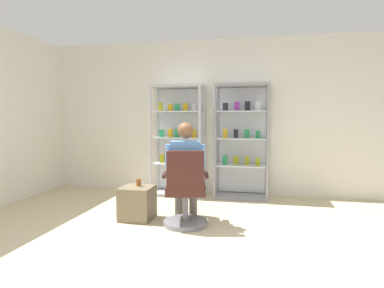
% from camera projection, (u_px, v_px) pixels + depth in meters
% --- Properties ---
extents(ground_plane, '(7.20, 7.20, 0.00)m').
position_uv_depth(ground_plane, '(162.00, 263.00, 3.09)').
color(ground_plane, '#C6B793').
extents(back_wall, '(6.00, 0.10, 2.70)m').
position_uv_depth(back_wall, '(212.00, 117.00, 5.90)').
color(back_wall, silver).
rests_on(back_wall, ground).
extents(display_cabinet_left, '(0.90, 0.45, 1.90)m').
position_uv_depth(display_cabinet_left, '(178.00, 139.00, 5.81)').
color(display_cabinet_left, '#B7B7BC').
rests_on(display_cabinet_left, ground).
extents(display_cabinet_right, '(0.90, 0.45, 1.90)m').
position_uv_depth(display_cabinet_right, '(242.00, 140.00, 5.59)').
color(display_cabinet_right, gray).
rests_on(display_cabinet_right, ground).
extents(office_chair, '(0.61, 0.58, 0.96)m').
position_uv_depth(office_chair, '(185.00, 195.00, 4.09)').
color(office_chair, slate).
rests_on(office_chair, ground).
extents(seated_shopkeeper, '(0.55, 0.61, 1.29)m').
position_uv_depth(seated_shopkeeper, '(186.00, 168.00, 4.22)').
color(seated_shopkeeper, slate).
rests_on(seated_shopkeeper, ground).
extents(storage_crate, '(0.41, 0.41, 0.44)m').
position_uv_depth(storage_crate, '(137.00, 203.00, 4.40)').
color(storage_crate, '#72664C').
rests_on(storage_crate, ground).
extents(tea_glass, '(0.06, 0.06, 0.09)m').
position_uv_depth(tea_glass, '(139.00, 182.00, 4.43)').
color(tea_glass, brown).
rests_on(tea_glass, storage_crate).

